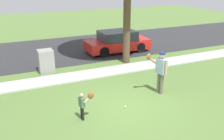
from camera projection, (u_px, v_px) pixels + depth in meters
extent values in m
plane|color=#567538|center=(94.00, 75.00, 12.44)|extent=(48.00, 48.00, 0.00)
cube|color=#B2B2AD|center=(93.00, 74.00, 12.52)|extent=(36.00, 1.20, 0.06)
cube|color=#2D2D30|center=(68.00, 49.00, 16.80)|extent=(36.00, 6.80, 0.02)
cylinder|color=#6B6656|center=(162.00, 84.00, 10.32)|extent=(0.14, 0.14, 0.88)
cylinder|color=#6B6656|center=(159.00, 83.00, 10.45)|extent=(0.14, 0.14, 0.88)
cube|color=#8CADC6|center=(161.00, 66.00, 10.12)|extent=(0.31, 0.46, 0.62)
sphere|color=tan|center=(162.00, 55.00, 9.97)|extent=(0.24, 0.24, 0.24)
cylinder|color=navy|center=(162.00, 53.00, 9.94)|extent=(0.25, 0.25, 0.07)
cylinder|color=tan|center=(166.00, 68.00, 9.92)|extent=(0.10, 0.10, 0.58)
cylinder|color=tan|center=(152.00, 60.00, 10.11)|extent=(0.55, 0.20, 0.42)
ellipsoid|color=brown|center=(149.00, 57.00, 9.93)|extent=(0.24, 0.18, 0.26)
cylinder|color=black|center=(82.00, 113.00, 8.54)|extent=(0.08, 0.08, 0.49)
cylinder|color=black|center=(83.00, 114.00, 8.47)|extent=(0.08, 0.08, 0.49)
cube|color=#4C7251|center=(82.00, 102.00, 8.36)|extent=(0.18, 0.26, 0.35)
sphere|color=tan|center=(81.00, 95.00, 8.27)|extent=(0.13, 0.13, 0.13)
cylinder|color=tan|center=(80.00, 100.00, 8.46)|extent=(0.06, 0.06, 0.33)
cylinder|color=tan|center=(88.00, 99.00, 8.28)|extent=(0.31, 0.11, 0.23)
ellipsoid|color=brown|center=(91.00, 95.00, 8.30)|extent=(0.24, 0.18, 0.26)
sphere|color=white|center=(125.00, 107.00, 9.35)|extent=(0.07, 0.07, 0.07)
cube|color=gray|center=(46.00, 61.00, 12.60)|extent=(0.73, 0.70, 1.16)
cylinder|color=brown|center=(127.00, 11.00, 13.28)|extent=(0.39, 0.39, 5.72)
cube|color=red|center=(117.00, 44.00, 16.07)|extent=(4.00, 1.75, 0.60)
cube|color=#2D333D|center=(117.00, 35.00, 15.87)|extent=(2.20, 1.61, 0.55)
cylinder|color=black|center=(129.00, 42.00, 17.26)|extent=(0.64, 0.22, 0.64)
cylinder|color=black|center=(140.00, 47.00, 15.95)|extent=(0.64, 0.22, 0.64)
cylinder|color=black|center=(95.00, 46.00, 16.31)|extent=(0.64, 0.22, 0.64)
cylinder|color=black|center=(104.00, 52.00, 15.00)|extent=(0.64, 0.22, 0.64)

